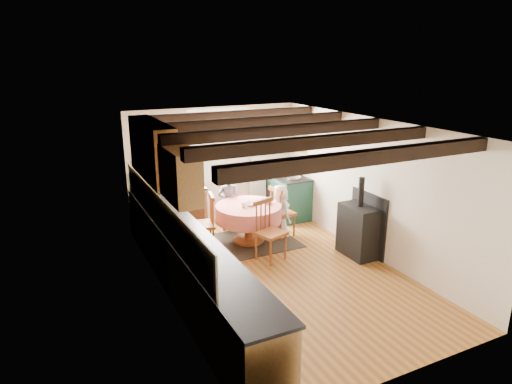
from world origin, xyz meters
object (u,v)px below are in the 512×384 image
chair_near (271,231)px  child_right (280,211)px  cup (243,205)px  dining_table (249,224)px  child_far (229,202)px  aga_range (288,196)px  cast_iron_stove (359,217)px  chair_right (282,211)px  chair_left (202,223)px

chair_near → child_right: bearing=33.4°
child_right → cup: bearing=87.8°
dining_table → child_far: child_far is taller
dining_table → cup: bearing=-151.2°
dining_table → chair_near: chair_near is taller
chair_near → dining_table: bearing=72.7°
cup → aga_range: bearing=33.3°
dining_table → cup: 0.44m
cast_iron_stove → child_far: bearing=126.9°
chair_right → aga_range: (0.62, 0.87, -0.03)m
dining_table → child_right: (0.67, -0.01, 0.15)m
child_right → child_far: bearing=38.4°
cast_iron_stove → cup: (-1.61, 1.28, 0.07)m
dining_table → child_far: size_ratio=1.04×
chair_left → child_right: 1.55m
chair_right → child_far: bearing=42.4°
chair_left → cup: chair_left is taller
chair_near → cup: (-0.16, 0.76, 0.25)m
cup → child_far: bearing=86.8°
cast_iron_stove → child_right: size_ratio=1.36×
aga_range → cup: size_ratio=10.76×
child_far → cast_iron_stove: bearing=138.9°
cast_iron_stove → cup: size_ratio=15.14×
dining_table → chair_near: (0.02, -0.84, 0.16)m
child_right → cup: 0.84m
chair_near → aga_range: chair_near is taller
chair_near → child_far: 1.58m
dining_table → aga_range: aga_range is taller
chair_left → cup: 0.81m
dining_table → chair_near: 0.86m
chair_right → cup: chair_right is taller
child_right → dining_table: bearing=82.3°
cast_iron_stove → cup: cast_iron_stove is taller
dining_table → chair_right: 0.75m
chair_near → cast_iron_stove: bearing=-38.3°
chair_near → chair_left: size_ratio=1.01×
dining_table → cast_iron_stove: cast_iron_stove is taller
cast_iron_stove → cup: bearing=141.6°
chair_left → child_right: chair_left is taller
chair_right → aga_range: 1.07m
aga_range → child_far: size_ratio=0.86×
chair_near → chair_left: (-0.91, 0.90, -0.01)m
chair_right → aga_range: bearing=-43.1°
chair_left → chair_near: bearing=57.5°
aga_range → child_far: child_far is taller
dining_table → child_right: child_right is taller
aga_range → child_far: 1.47m
dining_table → chair_near: bearing=-88.3°
chair_left → cast_iron_stove: size_ratio=0.74×
child_far → cup: bearing=98.8°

